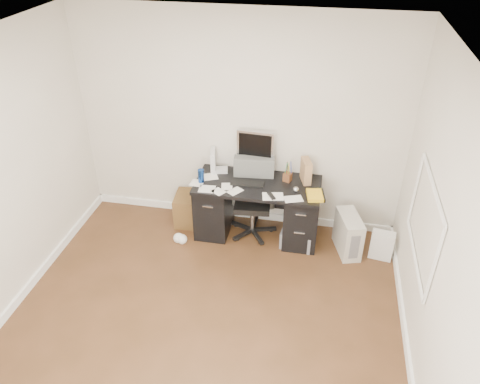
% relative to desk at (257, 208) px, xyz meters
% --- Properties ---
extents(ground, '(4.00, 4.00, 0.00)m').
position_rel_desk_xyz_m(ground, '(-0.30, -1.65, -0.40)').
color(ground, '#412915').
rests_on(ground, ground).
extents(room_shell, '(4.02, 4.02, 2.71)m').
position_rel_desk_xyz_m(room_shell, '(-0.27, -1.62, 1.26)').
color(room_shell, beige).
rests_on(room_shell, ground).
extents(desk, '(1.50, 0.70, 0.75)m').
position_rel_desk_xyz_m(desk, '(0.00, 0.00, 0.00)').
color(desk, black).
rests_on(desk, ground).
extents(loose_papers, '(1.10, 0.60, 0.00)m').
position_rel_desk_xyz_m(loose_papers, '(-0.20, -0.05, 0.35)').
color(loose_papers, white).
rests_on(loose_papers, desk).
extents(lcd_monitor, '(0.47, 0.29, 0.57)m').
position_rel_desk_xyz_m(lcd_monitor, '(-0.08, 0.25, 0.64)').
color(lcd_monitor, '#BCBDC1').
rests_on(lcd_monitor, desk).
extents(keyboard, '(0.40, 0.14, 0.02)m').
position_rel_desk_xyz_m(keyboard, '(-0.12, -0.04, 0.36)').
color(keyboard, black).
rests_on(keyboard, desk).
extents(computer_mouse, '(0.08, 0.08, 0.07)m').
position_rel_desk_xyz_m(computer_mouse, '(0.46, -0.11, 0.38)').
color(computer_mouse, '#BCBDC1').
rests_on(computer_mouse, desk).
extents(travel_mug, '(0.09, 0.09, 0.17)m').
position_rel_desk_xyz_m(travel_mug, '(-0.68, -0.09, 0.43)').
color(travel_mug, navy).
rests_on(travel_mug, desk).
extents(white_binder, '(0.16, 0.26, 0.28)m').
position_rel_desk_xyz_m(white_binder, '(-0.60, 0.21, 0.49)').
color(white_binder, silver).
rests_on(white_binder, desk).
extents(magazine_file, '(0.18, 0.26, 0.28)m').
position_rel_desk_xyz_m(magazine_file, '(0.55, 0.17, 0.49)').
color(magazine_file, '#AA7D52').
rests_on(magazine_file, desk).
extents(pen_cup, '(0.14, 0.14, 0.26)m').
position_rel_desk_xyz_m(pen_cup, '(0.34, 0.13, 0.48)').
color(pen_cup, brown).
rests_on(pen_cup, desk).
extents(yellow_book, '(0.23, 0.27, 0.04)m').
position_rel_desk_xyz_m(yellow_book, '(0.69, -0.17, 0.37)').
color(yellow_book, yellow).
rests_on(yellow_book, desk).
extents(paper_remote, '(0.27, 0.23, 0.02)m').
position_rel_desk_xyz_m(paper_remote, '(0.21, -0.25, 0.36)').
color(paper_remote, white).
rests_on(paper_remote, desk).
extents(office_chair, '(0.62, 0.62, 1.00)m').
position_rel_desk_xyz_m(office_chair, '(-0.06, 0.02, 0.10)').
color(office_chair, '#525452').
rests_on(office_chair, ground).
extents(pc_tower, '(0.35, 0.53, 0.49)m').
position_rel_desk_xyz_m(pc_tower, '(1.12, -0.12, -0.15)').
color(pc_tower, beige).
rests_on(pc_tower, ground).
extents(shopping_bag, '(0.29, 0.23, 0.36)m').
position_rel_desk_xyz_m(shopping_bag, '(1.52, -0.18, -0.22)').
color(shopping_bag, silver).
rests_on(shopping_bag, ground).
extents(wicker_basket, '(0.44, 0.44, 0.41)m').
position_rel_desk_xyz_m(wicker_basket, '(-0.88, 0.09, -0.20)').
color(wicker_basket, '#513218').
rests_on(wicker_basket, ground).
extents(desk_printer, '(0.41, 0.35, 0.22)m').
position_rel_desk_xyz_m(desk_printer, '(0.52, -0.13, -0.29)').
color(desk_printer, '#5D5C61').
rests_on(desk_printer, ground).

